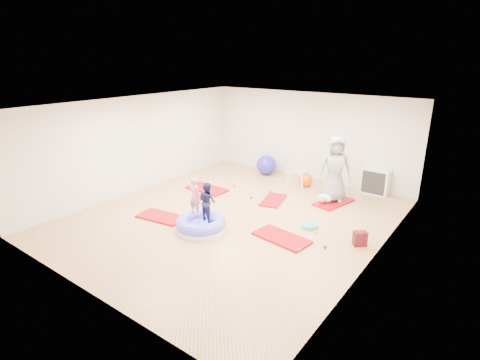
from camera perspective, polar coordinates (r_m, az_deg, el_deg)
The scene contains 19 objects.
room at distance 9.03m, azimuth -1.13°, elevation 2.53°, with size 7.01×8.01×2.81m.
gym_mat_front_left at distance 9.65m, azimuth -11.93°, elevation -5.50°, with size 1.20×0.60×0.05m, color #A10610.
gym_mat_mid_left at distance 11.40m, azimuth -5.06°, elevation -1.36°, with size 1.25×0.63×0.05m, color #A10610.
gym_mat_center_back at distance 10.54m, azimuth 5.09°, elevation -3.07°, with size 1.06×0.53×0.04m, color #A10610.
gym_mat_right at distance 8.47m, azimuth 6.35°, elevation -8.74°, with size 1.26×0.63×0.05m, color #A10610.
gym_mat_rear_right at distance 10.67m, azimuth 14.08°, elevation -3.31°, with size 1.19×0.60×0.05m, color #A10610.
inflatable_cushion at distance 8.79m, azimuth -5.97°, elevation -6.79°, with size 1.18×1.18×0.37m.
child_pink at distance 8.80m, azimuth -6.92°, elevation -2.16°, with size 0.34×0.22×0.92m, color #E07080.
child_navy at distance 8.47m, azimuth -5.00°, elevation -2.98°, with size 0.44×0.34×0.90m, color #171740.
adult_caregiver at distance 10.46m, azimuth 14.29°, elevation 1.64°, with size 0.88×0.58×1.81m, color gray.
infant at distance 10.49m, azimuth 12.74°, elevation -2.73°, with size 0.39×0.40×0.23m.
ball_pit_balls at distance 9.98m, azimuth 4.00°, elevation -4.23°, with size 4.76×2.70×0.07m.
exercise_ball_blue at distance 12.77m, azimuth 4.04°, elevation 2.31°, with size 0.67×0.67×0.67m, color #2420A8.
exercise_ball_orange at distance 11.77m, azimuth 10.00°, elevation 0.03°, with size 0.43×0.43×0.43m, color #E74F04.
infant_play_gym at distance 11.57m, azimuth 8.86°, elevation 0.48°, with size 0.69×0.66×0.53m.
cube_shelf at distance 11.61m, azimuth 19.90°, elevation -0.20°, with size 0.77×0.38×0.77m.
balance_disc at distance 9.08m, azimuth 10.51°, elevation -6.85°, with size 0.40×0.40×0.09m, color #2CAEA4.
backpack at distance 8.48m, azimuth 17.81°, elevation -8.49°, with size 0.28×0.17×0.32m, color maroon.
yellow_toy at distance 9.26m, azimuth -8.60°, elevation -6.43°, with size 0.22×0.22×0.03m, color yellow.
Camera 1 is at (5.31, -6.87, 3.88)m, focal length 28.00 mm.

